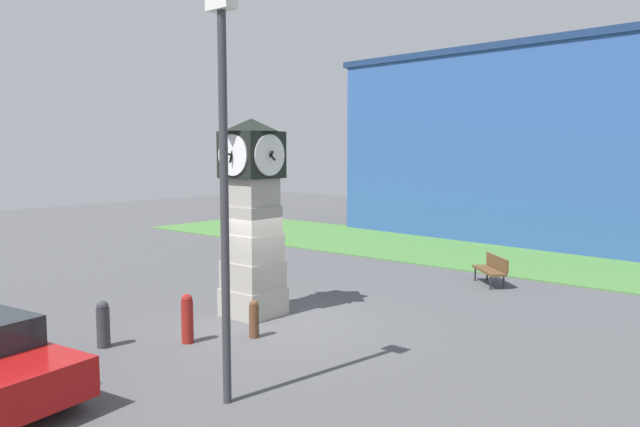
# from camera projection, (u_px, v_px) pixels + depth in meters

# --- Properties ---
(ground_plane) EXTENTS (68.11, 68.11, 0.00)m
(ground_plane) POSITION_uv_depth(u_px,v_px,m) (278.00, 322.00, 15.21)
(ground_plane) COLOR #4C4C4F
(clock_tower) EXTENTS (1.59, 1.56, 4.95)m
(clock_tower) POSITION_uv_depth(u_px,v_px,m) (252.00, 218.00, 15.57)
(clock_tower) COLOR #A19C92
(clock_tower) RESTS_ON ground_plane
(bollard_near_tower) EXTENTS (0.22, 0.22, 0.86)m
(bollard_near_tower) POSITION_uv_depth(u_px,v_px,m) (254.00, 318.00, 13.89)
(bollard_near_tower) COLOR brown
(bollard_near_tower) RESTS_ON ground_plane
(bollard_mid_row) EXTENTS (0.26, 0.26, 1.09)m
(bollard_mid_row) POSITION_uv_depth(u_px,v_px,m) (187.00, 318.00, 13.49)
(bollard_mid_row) COLOR maroon
(bollard_mid_row) RESTS_ON ground_plane
(bollard_far_row) EXTENTS (0.28, 0.28, 1.01)m
(bollard_far_row) POSITION_uv_depth(u_px,v_px,m) (103.00, 324.00, 13.20)
(bollard_far_row) COLOR #333338
(bollard_far_row) RESTS_ON ground_plane
(bench) EXTENTS (1.53, 1.48, 0.90)m
(bench) POSITION_uv_depth(u_px,v_px,m) (492.00, 268.00, 19.31)
(bench) COLOR brown
(bench) RESTS_ON ground_plane
(street_lamp_near_road) EXTENTS (0.50, 0.24, 5.30)m
(street_lamp_near_road) POSITION_uv_depth(u_px,v_px,m) (424.00, 171.00, 30.26)
(street_lamp_near_road) COLOR slate
(street_lamp_near_road) RESTS_ON ground_plane
(street_lamp_far_side) EXTENTS (0.50, 0.24, 6.59)m
(street_lamp_far_side) POSITION_uv_depth(u_px,v_px,m) (224.00, 174.00, 9.97)
(street_lamp_far_side) COLOR #333338
(street_lamp_far_side) RESTS_ON ground_plane
(warehouse_blue_far) EXTENTS (17.11, 7.81, 8.76)m
(warehouse_blue_far) POSITION_uv_depth(u_px,v_px,m) (515.00, 145.00, 29.47)
(warehouse_blue_far) COLOR #2D5193
(warehouse_blue_far) RESTS_ON ground_plane
(grass_verge_far) EXTENTS (40.87, 7.51, 0.04)m
(grass_verge_far) POSITION_uv_depth(u_px,v_px,m) (560.00, 262.00, 23.12)
(grass_verge_far) COLOR #477A38
(grass_verge_far) RESTS_ON ground_plane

